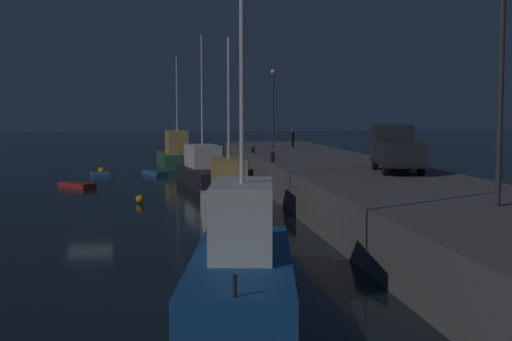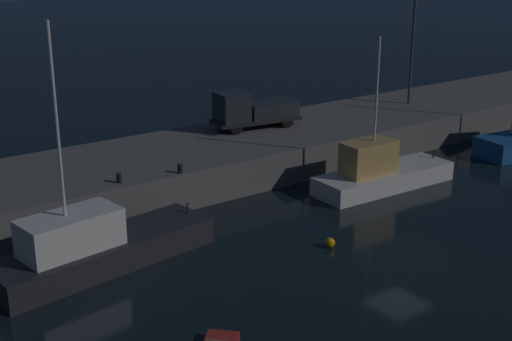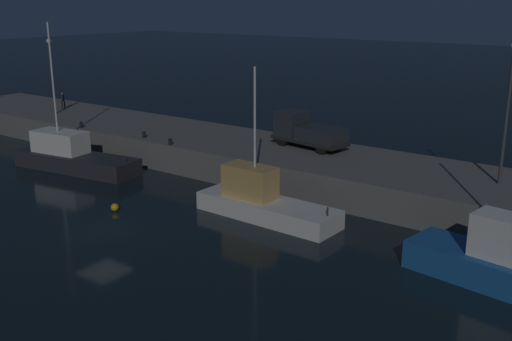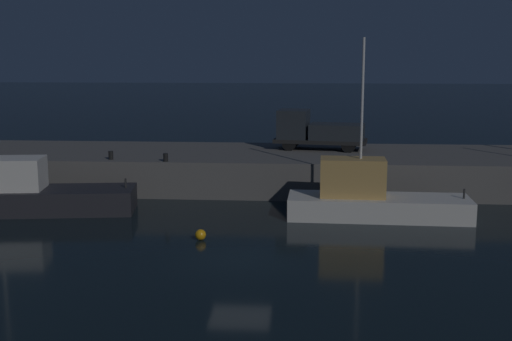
{
  "view_description": "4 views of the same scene",
  "coord_description": "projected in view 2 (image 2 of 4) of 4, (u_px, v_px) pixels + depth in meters",
  "views": [
    {
      "loc": [
        41.17,
        4.2,
        5.43
      ],
      "look_at": [
        1.0,
        9.34,
        2.13
      ],
      "focal_mm": 50.56,
      "sensor_mm": 36.0,
      "label": 1
    },
    {
      "loc": [
        -23.19,
        -20.24,
        14.12
      ],
      "look_at": [
        -1.3,
        9.86,
        1.89
      ],
      "focal_mm": 49.08,
      "sensor_mm": 36.0,
      "label": 2
    },
    {
      "loc": [
        26.22,
        -20.76,
        12.87
      ],
      "look_at": [
        3.86,
        9.69,
        2.05
      ],
      "focal_mm": 42.26,
      "sensor_mm": 36.0,
      "label": 3
    },
    {
      "loc": [
        2.49,
        -25.68,
        8.33
      ],
      "look_at": [
        0.07,
        8.27,
        2.23
      ],
      "focal_mm": 46.12,
      "sensor_mm": 36.0,
      "label": 4
    }
  ],
  "objects": [
    {
      "name": "fishing_boat_orange",
      "position": [
        380.0,
        173.0,
        41.66
      ],
      "size": [
        9.27,
        3.02,
        9.09
      ],
      "color": "silver",
      "rests_on": "ground"
    },
    {
      "name": "bollard_central",
      "position": [
        119.0,
        178.0,
        36.31
      ],
      "size": [
        0.28,
        0.28,
        0.5
      ],
      "primitive_type": "cylinder",
      "color": "black",
      "rests_on": "pier_quay"
    },
    {
      "name": "pier_quay",
      "position": [
        222.0,
        157.0,
        44.36
      ],
      "size": [
        75.95,
        8.79,
        2.16
      ],
      "color": "#5B5956",
      "rests_on": "ground"
    },
    {
      "name": "fishing_boat_blue",
      "position": [
        95.0,
        247.0,
        31.39
      ],
      "size": [
        10.84,
        4.31,
        11.19
      ],
      "color": "#232328",
      "rests_on": "ground"
    },
    {
      "name": "lamp_post_east",
      "position": [
        413.0,
        40.0,
        52.61
      ],
      "size": [
        0.44,
        0.44,
        8.37
      ],
      "color": "#38383D",
      "rests_on": "pier_quay"
    },
    {
      "name": "bollard_west",
      "position": [
        180.0,
        169.0,
        37.82
      ],
      "size": [
        0.28,
        0.28,
        0.48
      ],
      "primitive_type": "cylinder",
      "color": "black",
      "rests_on": "pier_quay"
    },
    {
      "name": "mooring_buoy_mid",
      "position": [
        330.0,
        243.0,
        33.8
      ],
      "size": [
        0.5,
        0.5,
        0.5
      ],
      "primitive_type": "sphere",
      "color": "orange",
      "rests_on": "ground"
    },
    {
      "name": "utility_truck",
      "position": [
        252.0,
        110.0,
        46.6
      ],
      "size": [
        6.17,
        3.01,
        2.55
      ],
      "color": "black",
      "rests_on": "pier_quay"
    },
    {
      "name": "ground_plane",
      "position": [
        401.0,
        256.0,
        32.92
      ],
      "size": [
        320.0,
        320.0,
        0.0
      ],
      "primitive_type": "plane",
      "color": "black"
    }
  ]
}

